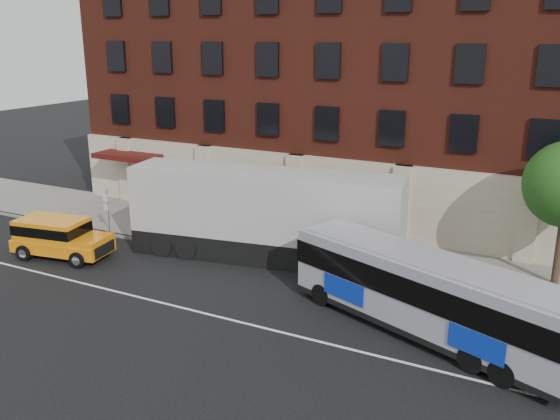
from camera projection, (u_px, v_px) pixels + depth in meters
The scene contains 9 objects.
ground at pixel (165, 310), 23.54m from camera, with size 120.00×120.00×0.00m, color black.
sidewalk at pixel (272, 241), 31.19m from camera, with size 60.00×6.00×0.15m, color gray.
kerb at pixel (243, 259), 28.63m from camera, with size 60.00×0.25×0.15m, color gray.
lane_line at pixel (173, 305), 23.96m from camera, with size 60.00×0.12×0.01m, color white.
building at pixel (333, 84), 35.81m from camera, with size 30.00×12.10×15.00m.
sign_pole at pixel (107, 208), 32.09m from camera, with size 0.30×0.20×2.50m.
city_bus at pixel (426, 292), 21.24m from camera, with size 11.01×6.07×2.99m.
yellow_suv at pixel (58, 236), 28.89m from camera, with size 5.10×2.76×1.90m.
shipping_container at pixel (264, 216), 28.39m from camera, with size 13.26×4.67×4.34m.
Camera 1 is at (13.82, -17.00, 10.50)m, focal length 38.33 mm.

